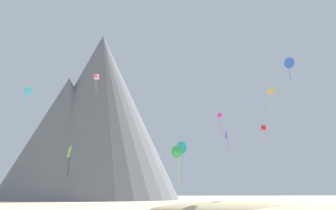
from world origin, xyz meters
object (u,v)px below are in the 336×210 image
(kite_blue_high, at_px, (290,63))
(kite_green_low, at_px, (177,152))
(kite_indigo_low, at_px, (226,137))
(kite_magenta_mid, at_px, (220,116))
(rock_massif, at_px, (92,122))
(bush_far_left, at_px, (202,208))
(kite_teal_low, at_px, (181,148))
(kite_pink_high, at_px, (96,77))
(kite_lime_low, at_px, (69,154))
(kite_cyan_mid, at_px, (28,91))
(bush_mid_center, at_px, (308,210))
(kite_red_low, at_px, (264,128))
(kite_gold_mid, at_px, (271,91))

(kite_blue_high, distance_m, kite_green_low, 27.40)
(kite_green_low, bearing_deg, kite_indigo_low, 23.11)
(kite_indigo_low, bearing_deg, kite_green_low, 28.49)
(kite_magenta_mid, bearing_deg, rock_massif, 64.33)
(bush_far_left, xyz_separation_m, kite_teal_low, (1.54, 24.94, 11.04))
(rock_massif, bearing_deg, kite_pink_high, -86.12)
(kite_pink_high, bearing_deg, kite_indigo_low, 19.37)
(kite_lime_low, height_order, kite_magenta_mid, kite_magenta_mid)
(kite_green_low, bearing_deg, kite_cyan_mid, -160.56)
(kite_pink_high, distance_m, kite_cyan_mid, 29.54)
(kite_green_low, height_order, kite_teal_low, kite_teal_low)
(bush_mid_center, distance_m, kite_teal_low, 36.20)
(kite_magenta_mid, height_order, kite_pink_high, kite_pink_high)
(bush_mid_center, bearing_deg, kite_blue_high, 66.40)
(kite_indigo_low, bearing_deg, kite_cyan_mid, 26.06)
(bush_far_left, relative_size, kite_magenta_mid, 0.31)
(rock_massif, distance_m, kite_lime_low, 78.82)
(kite_cyan_mid, bearing_deg, kite_green_low, -6.90)
(kite_magenta_mid, distance_m, kite_pink_high, 29.24)
(kite_red_low, relative_size, kite_pink_high, 0.26)
(kite_gold_mid, bearing_deg, kite_magenta_mid, 5.70)
(rock_massif, height_order, kite_magenta_mid, rock_massif)
(kite_pink_high, relative_size, kite_teal_low, 0.53)
(kite_gold_mid, relative_size, kite_pink_high, 1.18)
(kite_lime_low, bearing_deg, bush_far_left, 118.88)
(kite_lime_low, bearing_deg, kite_cyan_mid, -73.17)
(kite_red_low, distance_m, kite_lime_low, 30.32)
(kite_red_low, bearing_deg, rock_massif, 130.86)
(kite_teal_low, bearing_deg, kite_gold_mid, 124.37)
(bush_far_left, distance_m, kite_gold_mid, 32.03)
(bush_far_left, xyz_separation_m, kite_pink_high, (-16.28, 25.70, 25.63))
(bush_far_left, relative_size, kite_gold_mid, 0.37)
(rock_massif, xyz_separation_m, kite_magenta_mid, (31.35, -44.09, -5.28))
(rock_massif, relative_size, kite_magenta_mid, 14.87)
(kite_cyan_mid, bearing_deg, kite_gold_mid, -15.65)
(kite_gold_mid, bearing_deg, kite_red_low, 134.05)
(kite_gold_mid, distance_m, kite_magenta_mid, 16.48)
(kite_green_low, relative_size, kite_teal_low, 0.94)
(kite_lime_low, bearing_deg, kite_teal_low, 167.27)
(kite_blue_high, bearing_deg, rock_massif, -4.68)
(kite_blue_high, relative_size, kite_cyan_mid, 1.73)
(kite_indigo_low, xyz_separation_m, kite_gold_mid, (8.04, -4.22, 8.47))
(kite_indigo_low, distance_m, kite_pink_high, 29.57)
(kite_red_low, relative_size, kite_lime_low, 0.23)
(bush_far_left, bearing_deg, kite_magenta_mid, 69.37)
(kite_indigo_low, height_order, kite_green_low, kite_indigo_low)
(bush_mid_center, height_order, kite_teal_low, kite_teal_low)
(kite_blue_high, height_order, kite_cyan_mid, kite_blue_high)
(kite_indigo_low, xyz_separation_m, kite_pink_high, (-26.07, 5.52, 12.80))
(bush_mid_center, height_order, kite_gold_mid, kite_gold_mid)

